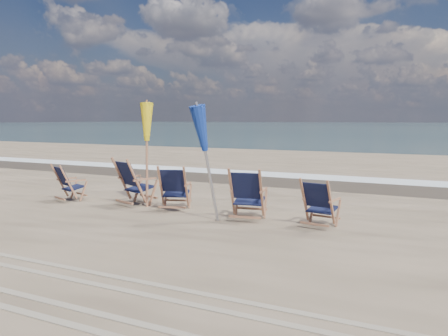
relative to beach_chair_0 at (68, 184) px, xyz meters
The scene contains 11 objects.
ocean 126.87m from the beach_chair_0, 88.39° to the left, with size 400.00×400.00×0.00m, color #325053.
surf_foam 7.97m from the beach_chair_0, 63.46° to the left, with size 200.00×1.40×0.01m, color silver.
wet_sand_strip 6.67m from the beach_chair_0, 57.68° to the left, with size 200.00×2.60×0.00m, color #42362A.
tire_tracks 5.36m from the beach_chair_0, 48.22° to the right, with size 80.00×1.30×0.01m, color gray, non-canonical shape.
beach_chair_0 is the anchor object (origin of this frame).
beach_chair_1 1.81m from the beach_chair_0, ahead, with size 0.71×0.80×1.11m, color #111633, non-canonical shape.
beach_chair_2 2.98m from the beach_chair_0, ahead, with size 0.63×0.71×0.99m, color #111633, non-canonical shape.
beach_chair_3 4.76m from the beach_chair_0, ahead, with size 0.67×0.76×1.05m, color #111633, non-canonical shape.
beach_chair_4 6.08m from the beach_chair_0, ahead, with size 0.59×0.66×0.92m, color #111633, non-canonical shape.
umbrella_yellow 2.35m from the beach_chair_0, 15.93° to the left, with size 0.30×0.30×2.31m.
umbrella_blue 4.07m from the beach_chair_0, ahead, with size 0.30×0.30×2.24m.
Camera 1 is at (4.10, -6.36, 1.97)m, focal length 35.00 mm.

